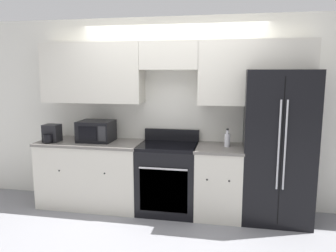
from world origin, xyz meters
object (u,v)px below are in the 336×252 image
object	(u,v)px
bottle	(227,140)
refrigerator	(277,146)
oven_range	(168,178)
microwave	(96,131)

from	to	relation	value
bottle	refrigerator	bearing A→B (deg)	2.33
oven_range	microwave	xyz separation A→B (m)	(-1.01, 0.04, 0.60)
oven_range	refrigerator	bearing A→B (deg)	2.49
oven_range	bottle	distance (m)	0.94
oven_range	bottle	bearing A→B (deg)	2.62
oven_range	bottle	size ratio (longest dim) A/B	4.60
oven_range	microwave	distance (m)	1.18
oven_range	bottle	world-z (taller)	bottle
refrigerator	bottle	size ratio (longest dim) A/B	8.08
bottle	microwave	bearing A→B (deg)	179.82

